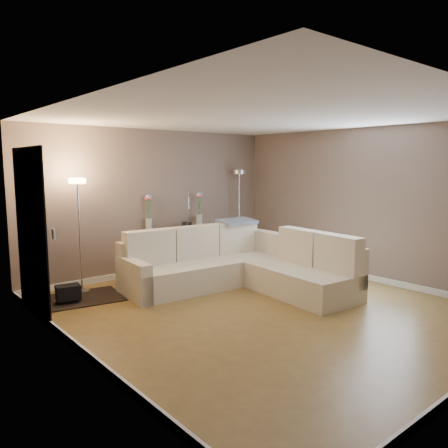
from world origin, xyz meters
TOP-DOWN VIEW (x-y plane):
  - floor at (0.00, 0.00)m, footprint 5.00×5.50m
  - ceiling at (0.00, 0.00)m, footprint 5.00×5.50m
  - wall_back at (0.00, 2.76)m, footprint 5.00×0.02m
  - wall_left at (-2.51, 0.00)m, footprint 0.02×5.50m
  - wall_right at (2.51, 0.00)m, footprint 0.02×5.50m
  - baseboard_back at (0.00, 2.73)m, footprint 5.00×0.03m
  - baseboard_left at (-2.48, 0.00)m, footprint 0.03×5.50m
  - baseboard_right at (2.48, 0.00)m, footprint 0.03×5.50m
  - doorway at (-2.48, 1.70)m, footprint 0.02×1.20m
  - switch_plate at (-2.48, 0.85)m, footprint 0.02×0.08m
  - sectional_sofa at (0.47, 1.01)m, footprint 2.81×2.84m
  - throw_blanket at (1.00, 1.63)m, footprint 0.70×0.42m
  - console_table at (0.27, 2.64)m, footprint 1.29×0.43m
  - leaning_mirror at (0.36, 2.80)m, footprint 0.90×0.11m
  - table_decor at (0.34, 2.60)m, footprint 0.54×0.13m
  - flower_vase_left at (-0.19, 2.68)m, footprint 0.15×0.13m
  - flower_vase_right at (0.88, 2.60)m, footprint 0.15×0.13m
  - floor_lamp_lit at (-1.59, 2.35)m, footprint 0.29×0.29m
  - floor_lamp_unlit at (1.85, 2.53)m, footprint 0.31×0.31m
  - charcoal_rug at (-1.74, 2.03)m, footprint 1.28×1.04m
  - black_bag at (-1.95, 1.97)m, footprint 0.36×0.28m

SIDE VIEW (x-z plane):
  - floor at x=0.00m, z-range -0.01..0.00m
  - charcoal_rug at x=-1.74m, z-range 0.00..0.02m
  - baseboard_back at x=0.00m, z-range 0.00..0.10m
  - baseboard_left at x=-2.48m, z-range 0.00..0.10m
  - baseboard_right at x=2.48m, z-range 0.00..0.10m
  - black_bag at x=-1.95m, z-range 0.05..0.26m
  - sectional_sofa at x=0.47m, z-range -0.13..0.84m
  - console_table at x=0.27m, z-range 0.05..0.83m
  - table_decor at x=0.34m, z-range 0.76..0.88m
  - throw_blanket at x=1.00m, z-range 0.93..1.02m
  - flower_vase_left at x=-0.19m, z-range 0.74..1.40m
  - flower_vase_right at x=0.88m, z-range 0.74..1.40m
  - doorway at x=-2.48m, z-range 0.00..2.20m
  - leaning_mirror at x=0.36m, z-range 0.80..1.50m
  - switch_plate at x=-2.48m, z-range 1.14..1.26m
  - floor_lamp_lit at x=-1.59m, z-range 0.37..2.14m
  - wall_back at x=0.00m, z-range 0.00..2.60m
  - wall_left at x=-2.51m, z-range 0.00..2.60m
  - wall_right at x=2.51m, z-range 0.00..2.60m
  - floor_lamp_unlit at x=1.85m, z-range 0.39..2.26m
  - ceiling at x=0.00m, z-range 2.60..2.61m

